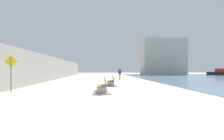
{
  "coord_description": "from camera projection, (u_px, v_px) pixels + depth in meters",
  "views": [
    {
      "loc": [
        -0.64,
        -7.71,
        1.52
      ],
      "look_at": [
        0.84,
        15.21,
        1.44
      ],
      "focal_mm": 30.67,
      "sensor_mm": 36.0,
      "label": 1
    }
  ],
  "objects": [
    {
      "name": "ground_plane",
      "position": [
        104.0,
        81.0,
        25.7
      ],
      "size": [
        120.0,
        120.0,
        0.0
      ],
      "primitive_type": "plane",
      "color": "beige"
    },
    {
      "name": "seawall",
      "position": [
        48.0,
        69.0,
        25.22
      ],
      "size": [
        0.8,
        64.0,
        3.26
      ],
      "primitive_type": "cube",
      "color": "gray",
      "rests_on": "ground"
    },
    {
      "name": "bench_near",
      "position": [
        102.0,
        89.0,
        12.31
      ],
      "size": [
        1.11,
        2.1,
        0.98
      ],
      "color": "gray",
      "rests_on": "ground"
    },
    {
      "name": "bench_far",
      "position": [
        111.0,
        83.0,
        17.5
      ],
      "size": [
        1.16,
        2.13,
        0.98
      ],
      "color": "gray",
      "rests_on": "ground"
    },
    {
      "name": "person_walking",
      "position": [
        120.0,
        73.0,
        27.44
      ],
      "size": [
        0.41,
        0.39,
        1.72
      ],
      "color": "gold",
      "rests_on": "ground"
    },
    {
      "name": "boat_mid_bay",
      "position": [
        218.0,
        73.0,
        49.15
      ],
      "size": [
        3.64,
        5.64,
        1.71
      ],
      "color": "black",
      "rests_on": "water_bay"
    },
    {
      "name": "pedestrian_sign",
      "position": [
        11.0,
        69.0,
        12.51
      ],
      "size": [
        0.85,
        0.08,
        2.47
      ],
      "color": "slate",
      "rests_on": "ground"
    },
    {
      "name": "harbor_building",
      "position": [
        163.0,
        57.0,
        54.75
      ],
      "size": [
        12.0,
        6.0,
        10.22
      ],
      "primitive_type": "cube",
      "color": "#ADAAA3",
      "rests_on": "ground"
    }
  ]
}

